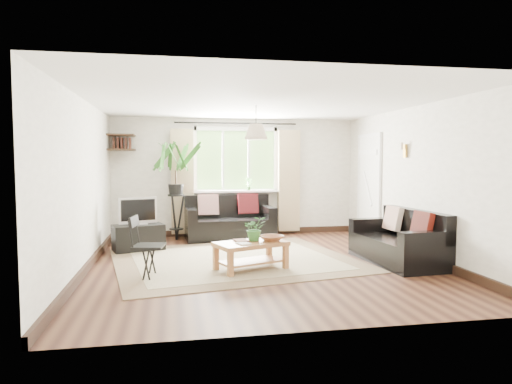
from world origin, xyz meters
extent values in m
plane|color=black|center=(0.00, 0.00, 0.00)|extent=(5.50, 5.50, 0.00)
plane|color=white|center=(0.00, 0.00, 2.40)|extent=(5.50, 5.50, 0.00)
cube|color=beige|center=(0.00, 2.75, 1.20)|extent=(5.00, 0.02, 2.40)
cube|color=beige|center=(0.00, -2.75, 1.20)|extent=(5.00, 0.02, 2.40)
cube|color=beige|center=(-2.50, 0.00, 1.20)|extent=(0.02, 5.50, 2.40)
cube|color=beige|center=(2.50, 0.00, 1.20)|extent=(0.02, 5.50, 2.40)
cube|color=beige|center=(-0.36, 0.29, 0.01)|extent=(4.02, 3.61, 0.02)
cube|color=silver|center=(2.47, 1.70, 1.00)|extent=(0.06, 0.96, 2.06)
imported|color=#2E6829|center=(-0.14, -0.29, 0.58)|extent=(0.33, 0.29, 0.35)
imported|color=brown|center=(0.09, -0.35, 0.44)|extent=(0.43, 0.43, 0.08)
imported|color=silver|center=(-0.41, -0.54, 0.41)|extent=(0.21, 0.25, 0.02)
imported|color=#582E23|center=(-0.43, -0.34, 0.41)|extent=(0.22, 0.27, 0.02)
cube|color=black|center=(-1.88, 1.36, 0.22)|extent=(0.93, 0.68, 0.45)
imported|color=#2D6023|center=(0.25, 2.63, 1.06)|extent=(0.14, 0.10, 0.27)
camera|label=1|loc=(-1.27, -6.62, 1.55)|focal=32.00mm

